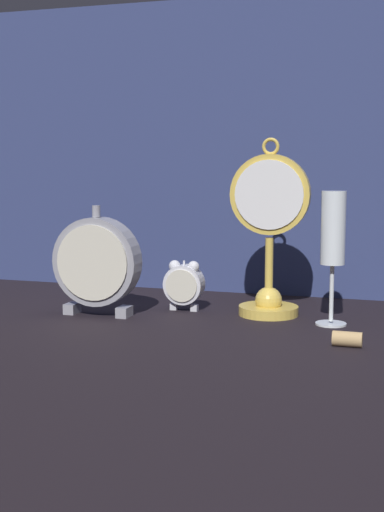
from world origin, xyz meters
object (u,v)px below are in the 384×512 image
(alarm_clock_twin_bell, at_px, (184,283))
(mantel_clock_silver, at_px, (97,262))
(pocket_watch_on_stand, at_px, (269,241))
(wine_cork, at_px, (347,339))
(champagne_flute, at_px, (333,238))

(alarm_clock_twin_bell, xyz_separation_m, mantel_clock_silver, (-0.13, -0.08, 0.04))
(mantel_clock_silver, bearing_deg, alarm_clock_twin_bell, 32.88)
(pocket_watch_on_stand, bearing_deg, alarm_clock_twin_bell, -176.83)
(pocket_watch_on_stand, distance_m, mantel_clock_silver, 0.30)
(pocket_watch_on_stand, xyz_separation_m, mantel_clock_silver, (-0.28, -0.09, -0.04))
(mantel_clock_silver, distance_m, wine_cork, 0.45)
(alarm_clock_twin_bell, relative_size, wine_cork, 2.15)
(alarm_clock_twin_bell, relative_size, mantel_clock_silver, 0.47)
(mantel_clock_silver, bearing_deg, champagne_flute, 7.14)
(alarm_clock_twin_bell, distance_m, champagne_flute, 0.28)
(alarm_clock_twin_bell, height_order, wine_cork, alarm_clock_twin_bell)
(pocket_watch_on_stand, distance_m, alarm_clock_twin_bell, 0.17)
(pocket_watch_on_stand, xyz_separation_m, champagne_flute, (0.11, -0.04, 0.01))
(alarm_clock_twin_bell, height_order, mantel_clock_silver, mantel_clock_silver)
(mantel_clock_silver, relative_size, wine_cork, 4.53)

